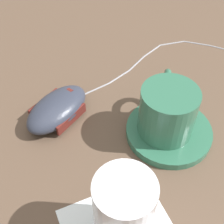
{
  "coord_description": "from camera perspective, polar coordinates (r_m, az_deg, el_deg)",
  "views": [
    {
      "loc": [
        -0.21,
        -0.16,
        0.36
      ],
      "look_at": [
        0.02,
        0.04,
        0.03
      ],
      "focal_mm": 50.0,
      "sensor_mm": 36.0,
      "label": 1
    }
  ],
  "objects": [
    {
      "name": "computer_mouse",
      "position": [
        0.48,
        -9.99,
        0.6
      ],
      "size": [
        0.12,
        0.07,
        0.04
      ],
      "color": "#2D3342",
      "rests_on": "ground"
    },
    {
      "name": "drinking_glass",
      "position": [
        0.34,
        2.15,
        -17.84
      ],
      "size": [
        0.06,
        0.06,
        0.1
      ],
      "primitive_type": "cylinder",
      "color": "silver",
      "rests_on": "napkin_under_glass"
    },
    {
      "name": "mouse_cable",
      "position": [
        0.6,
        8.51,
        9.73
      ],
      "size": [
        0.28,
        0.14,
        0.0
      ],
      "color": "gray",
      "rests_on": "ground"
    },
    {
      "name": "ground_plane",
      "position": [
        0.45,
        2.34,
        -6.45
      ],
      "size": [
        3.0,
        3.0,
        0.0
      ],
      "primitive_type": "plane",
      "color": "brown"
    },
    {
      "name": "saucer",
      "position": [
        0.47,
        10.32,
        -3.54
      ],
      "size": [
        0.13,
        0.13,
        0.01
      ],
      "primitive_type": "cylinder",
      "color": "#2D664C",
      "rests_on": "ground"
    },
    {
      "name": "coffee_cup",
      "position": [
        0.44,
        10.13,
        0.34
      ],
      "size": [
        0.1,
        0.08,
        0.07
      ],
      "color": "#2D664C",
      "rests_on": "saucer"
    }
  ]
}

